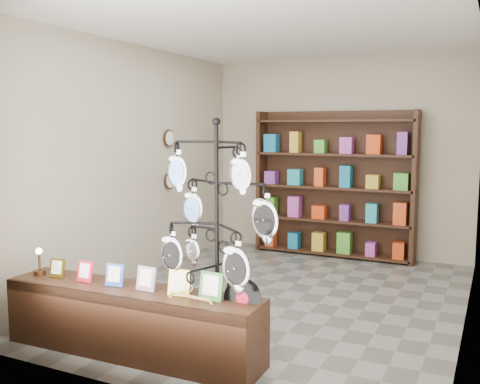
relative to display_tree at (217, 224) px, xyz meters
name	(u,v)px	position (x,y,z in m)	size (l,w,h in m)	color
ground	(276,297)	(-0.20, 1.81, -1.17)	(5.00, 5.00, 0.00)	slate
room_envelope	(278,136)	(-0.20, 1.81, 0.68)	(5.00, 5.00, 5.00)	#ABA38A
display_tree	(217,224)	(0.00, 0.00, 0.00)	(1.04, 0.97, 2.03)	black
front_shelf	(131,321)	(-0.75, -0.17, -0.88)	(2.38, 0.55, 0.84)	black
back_shelving	(334,189)	(-0.20, 4.11, -0.14)	(2.42, 0.36, 2.20)	black
wall_clocks	(169,160)	(-2.17, 2.61, 0.33)	(0.03, 0.24, 0.84)	black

